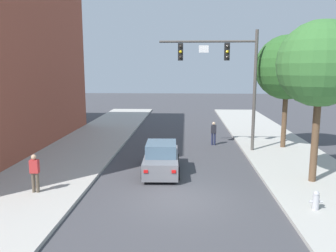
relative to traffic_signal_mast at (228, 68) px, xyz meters
name	(u,v)px	position (x,y,z in m)	size (l,w,h in m)	color
ground_plane	(177,200)	(-2.92, -8.24, -5.32)	(120.00, 120.00, 0.00)	#424247
sidewalk_left	(23,195)	(-9.42, -8.24, -5.24)	(5.00, 60.00, 0.15)	#B2AFA8
traffic_signal_mast	(228,68)	(0.00, 0.00, 0.00)	(6.05, 0.38, 7.50)	#514C47
car_lead_grey	(161,159)	(-3.84, -4.56, -4.59)	(1.95, 4.29, 1.60)	slate
pedestrian_sidewalk_left_walker	(35,171)	(-8.91, -8.10, -4.25)	(0.36, 0.22, 1.64)	brown
pedestrian_crossing_road	(214,132)	(-0.64, 1.98, -4.40)	(0.36, 0.22, 1.64)	#232847
fire_hydrant	(316,200)	(2.23, -9.31, -4.81)	(0.48, 0.24, 0.72)	#B2B2B7
street_tree_nearest	(321,64)	(3.30, -6.00, 0.18)	(3.80, 3.80, 7.28)	brown
street_tree_second	(287,68)	(3.89, 0.98, 0.05)	(4.13, 4.13, 7.30)	brown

